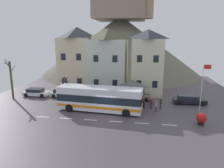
% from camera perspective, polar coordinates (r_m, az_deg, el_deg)
% --- Properties ---
extents(ground_plane, '(40.00, 60.00, 0.07)m').
position_cam_1_polar(ground_plane, '(25.56, -1.87, -8.92)').
color(ground_plane, '#4F484E').
extents(townhouse_00, '(5.30, 7.02, 11.26)m').
position_cam_1_polar(townhouse_00, '(37.95, -9.48, 6.86)').
color(townhouse_00, beige).
rests_on(townhouse_00, ground_plane).
extents(townhouse_01, '(6.23, 5.58, 10.94)m').
position_cam_1_polar(townhouse_01, '(35.85, -1.01, 6.44)').
color(townhouse_01, silver).
rests_on(townhouse_01, ground_plane).
extents(townhouse_02, '(5.05, 6.90, 10.80)m').
position_cam_1_polar(townhouse_02, '(35.95, 9.80, 6.16)').
color(townhouse_02, beige).
rests_on(townhouse_02, ground_plane).
extents(hilltop_castle, '(41.70, 41.70, 23.54)m').
position_cam_1_polar(hilltop_castle, '(56.67, 2.31, 11.38)').
color(hilltop_castle, '#645F53').
rests_on(hilltop_castle, ground_plane).
extents(transit_bus, '(11.21, 3.48, 3.19)m').
position_cam_1_polar(transit_bus, '(26.75, -3.47, -4.22)').
color(transit_bus, white).
rests_on(transit_bus, ground_plane).
extents(bus_shelter, '(3.60, 3.60, 3.53)m').
position_cam_1_polar(bus_shelter, '(29.70, 5.73, 0.11)').
color(bus_shelter, '#473D33').
rests_on(bus_shelter, ground_plane).
extents(parked_car_00, '(4.17, 2.04, 1.26)m').
position_cam_1_polar(parked_car_00, '(36.10, -20.35, -2.16)').
color(parked_car_00, silver).
rests_on(parked_car_00, ground_plane).
extents(parked_car_01, '(4.63, 1.93, 1.25)m').
position_cam_1_polar(parked_car_01, '(31.91, 20.60, -4.08)').
color(parked_car_01, black).
rests_on(parked_car_01, ground_plane).
extents(parked_car_02, '(4.07, 2.06, 1.30)m').
position_cam_1_polar(parked_car_02, '(34.14, -13.42, -2.49)').
color(parked_car_02, silver).
rests_on(parked_car_02, ground_plane).
extents(parked_car_03, '(4.30, 2.16, 1.35)m').
position_cam_1_polar(parked_car_03, '(31.80, 6.73, -3.31)').
color(parked_car_03, slate).
rests_on(parked_car_03, ground_plane).
extents(pedestrian_00, '(0.34, 0.32, 1.53)m').
position_cam_1_polar(pedestrian_00, '(28.37, 8.77, -5.03)').
color(pedestrian_00, black).
rests_on(pedestrian_00, ground_plane).
extents(pedestrian_01, '(0.30, 0.33, 1.52)m').
position_cam_1_polar(pedestrian_01, '(28.56, 13.43, -5.02)').
color(pedestrian_01, '#38332D').
rests_on(pedestrian_01, ground_plane).
extents(pedestrian_02, '(0.33, 0.32, 1.55)m').
position_cam_1_polar(pedestrian_02, '(28.18, 10.86, -5.07)').
color(pedestrian_02, '#38332D').
rests_on(pedestrian_02, ground_plane).
extents(pedestrian_03, '(0.29, 0.33, 1.54)m').
position_cam_1_polar(pedestrian_03, '(27.38, 12.15, -5.75)').
color(pedestrian_03, '#2D2D38').
rests_on(pedestrian_03, ground_plane).
extents(public_bench, '(1.43, 0.48, 0.87)m').
position_cam_1_polar(public_bench, '(32.32, 9.15, -3.48)').
color(public_bench, '#33473D').
rests_on(public_bench, ground_plane).
extents(flagpole, '(0.95, 0.10, 6.15)m').
position_cam_1_polar(flagpole, '(28.98, 23.93, 0.11)').
color(flagpole, silver).
rests_on(flagpole, ground_plane).
extents(harbour_buoy, '(1.14, 1.14, 1.39)m').
position_cam_1_polar(harbour_buoy, '(24.80, 23.58, -8.73)').
color(harbour_buoy, black).
rests_on(harbour_buoy, ground_plane).
extents(bare_tree_00, '(1.19, 1.99, 6.27)m').
position_cam_1_polar(bare_tree_00, '(35.25, -26.21, 1.22)').
color(bare_tree_00, brown).
rests_on(bare_tree_00, ground_plane).
extents(bare_tree_01, '(1.65, 1.84, 4.17)m').
position_cam_1_polar(bare_tree_01, '(30.14, -12.91, -1.33)').
color(bare_tree_01, '#47382D').
rests_on(bare_tree_01, ground_plane).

